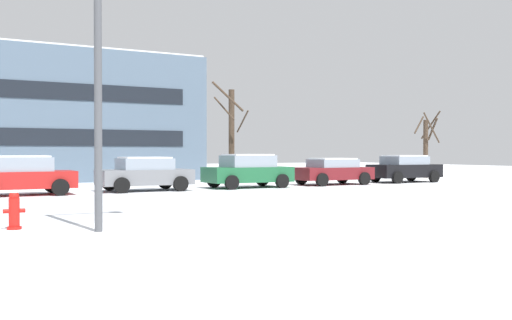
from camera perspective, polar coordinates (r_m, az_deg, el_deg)
name	(u,v)px	position (r m, az deg, el deg)	size (l,w,h in m)	color
fire_hydrant	(14,210)	(13.44, -22.56, -4.49)	(0.44, 0.30, 0.84)	red
street_lamp	(114,47)	(12.71, -13.69, 10.65)	(1.99, 0.36, 6.29)	#4C4F54
parked_car_red	(22,175)	(23.84, -21.92, -1.39)	(3.85, 2.07, 1.51)	red
parked_car_gray	(145,174)	(25.05, -10.82, -1.31)	(3.86, 2.12, 1.44)	slate
parked_car_green	(248,171)	(26.85, -0.81, -1.06)	(3.97, 2.11, 1.55)	#1E6038
parked_car_maroon	(333,171)	(29.52, 7.50, -1.06)	(3.96, 2.05, 1.34)	maroon
parked_car_black	(405,168)	(32.70, 14.32, -0.80)	(4.03, 1.99, 1.47)	black
tree_far_mid	(231,134)	(29.83, -2.42, 2.60)	(1.87, 1.82, 5.19)	#423326
tree_far_left	(426,144)	(38.73, 16.32, 1.47)	(1.57, 1.57, 4.29)	#423326
building_far_right	(60,118)	(36.41, -18.63, 3.94)	(15.28, 8.27, 7.35)	slate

